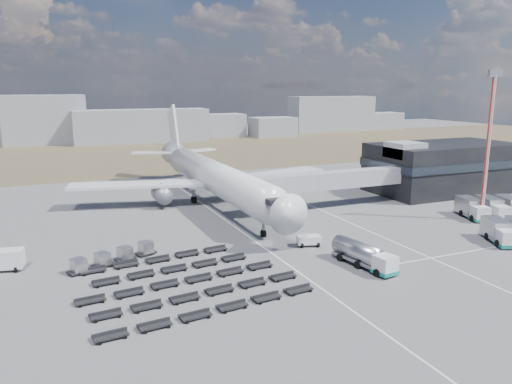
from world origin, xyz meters
name	(u,v)px	position (x,y,z in m)	size (l,w,h in m)	color
ground	(292,255)	(0.00, 0.00, 0.00)	(420.00, 420.00, 0.00)	#565659
grass_strip	(138,153)	(0.00, 110.00, 0.01)	(420.00, 90.00, 0.01)	brown
lane_markings	(342,240)	(9.77, 3.00, 0.01)	(47.12, 110.00, 0.01)	silver
terminal	(443,166)	(47.77, 23.96, 5.25)	(30.40, 16.40, 11.00)	black
jet_bridge	(319,181)	(15.90, 20.42, 5.05)	(30.30, 3.80, 7.05)	#939399
airliner	(212,176)	(0.00, 32.38, 5.29)	(51.59, 64.53, 17.62)	silver
skyline	(51,124)	(-24.98, 149.35, 7.67)	(307.25, 27.26, 23.17)	gray
fuel_tanker	(364,255)	(6.18, -7.15, 1.50)	(3.78, 9.51, 2.99)	silver
pushback_tug	(309,241)	(4.00, 2.66, 0.73)	(3.20, 1.80, 1.45)	silver
utility_van	(2,260)	(-34.34, 8.92, 1.27)	(4.83, 2.18, 2.53)	silver
catering_truck	(236,190)	(6.13, 35.96, 1.35)	(2.82, 5.92, 2.64)	silver
service_trucks_far	(502,208)	(41.63, 3.37, 1.61)	(14.93, 10.95, 2.97)	silver
uld_row	(114,256)	(-21.72, 5.99, 0.97)	(11.48, 5.83, 1.63)	black
baggage_dollies	(183,282)	(-15.59, -4.01, 0.36)	(24.96, 20.61, 0.72)	black
floodlight_mast	(488,147)	(36.75, 3.19, 12.11)	(2.31, 1.87, 24.17)	#AB251B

